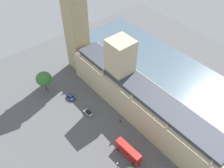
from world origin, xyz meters
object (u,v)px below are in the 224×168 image
object	(u,v)px
parliament_building	(139,97)
pedestrian_far_end	(165,163)
double_decker_bus_under_trees	(128,151)
car_silver_by_river_gate	(88,113)
street_lamp_slot_10	(117,166)
pedestrian_midblock	(160,158)
plane_tree_corner	(44,79)
car_blue_opposite_hall	(70,97)
pedestrian_leading	(120,121)
clock_tower	(74,6)

from	to	relation	value
parliament_building	pedestrian_far_end	bearing A→B (deg)	68.02
double_decker_bus_under_trees	car_silver_by_river_gate	bearing A→B (deg)	-92.86
parliament_building	street_lamp_slot_10	world-z (taller)	parliament_building
pedestrian_midblock	plane_tree_corner	distance (m)	57.56
parliament_building	pedestrian_midblock	distance (m)	23.99
car_blue_opposite_hall	double_decker_bus_under_trees	world-z (taller)	double_decker_bus_under_trees
double_decker_bus_under_trees	plane_tree_corner	distance (m)	47.98
double_decker_bus_under_trees	plane_tree_corner	xyz separation A→B (m)	(6.21, -47.36, 4.46)
pedestrian_far_end	pedestrian_midblock	bearing A→B (deg)	139.20
car_silver_by_river_gate	pedestrian_leading	xyz separation A→B (m)	(-7.41, 11.49, -0.15)
car_silver_by_river_gate	plane_tree_corner	world-z (taller)	plane_tree_corner
car_silver_by_river_gate	pedestrian_far_end	xyz separation A→B (m)	(-7.33, 34.68, -0.16)
parliament_building	street_lamp_slot_10	distance (m)	28.64
pedestrian_leading	double_decker_bus_under_trees	bearing A→B (deg)	46.53
parliament_building	car_blue_opposite_hall	world-z (taller)	parliament_building
clock_tower	car_silver_by_river_gate	size ratio (longest dim) A/B	14.32
parliament_building	double_decker_bus_under_trees	bearing A→B (deg)	36.94
pedestrian_far_end	plane_tree_corner	world-z (taller)	plane_tree_corner
clock_tower	pedestrian_midblock	size ratio (longest dim) A/B	37.89
car_silver_by_river_gate	pedestrian_leading	world-z (taller)	car_silver_by_river_gate
clock_tower	plane_tree_corner	distance (m)	33.21
pedestrian_midblock	plane_tree_corner	xyz separation A→B (m)	(13.61, -55.56, 6.38)
clock_tower	pedestrian_far_end	distance (m)	70.73
pedestrian_far_end	street_lamp_slot_10	bearing A→B (deg)	-160.29
pedestrian_midblock	clock_tower	bearing A→B (deg)	25.20
car_silver_by_river_gate	pedestrian_midblock	distance (m)	33.29
pedestrian_leading	street_lamp_slot_10	bearing A→B (deg)	33.09
car_silver_by_river_gate	street_lamp_slot_10	size ratio (longest dim) A/B	0.62
clock_tower	pedestrian_leading	world-z (taller)	clock_tower
clock_tower	car_blue_opposite_hall	distance (m)	38.32
car_blue_opposite_hall	clock_tower	bearing A→B (deg)	-137.68
parliament_building	pedestrian_midblock	world-z (taller)	parliament_building
pedestrian_midblock	street_lamp_slot_10	xyz separation A→B (m)	(14.70, -5.61, 4.02)
parliament_building	pedestrian_far_end	size ratio (longest dim) A/B	46.02
pedestrian_midblock	plane_tree_corner	size ratio (longest dim) A/B	0.16
clock_tower	street_lamp_slot_10	size ratio (longest dim) A/B	8.85
street_lamp_slot_10	pedestrian_midblock	bearing A→B (deg)	159.12
pedestrian_far_end	street_lamp_slot_10	size ratio (longest dim) A/B	0.23
double_decker_bus_under_trees	pedestrian_midblock	distance (m)	11.21
plane_tree_corner	clock_tower	bearing A→B (deg)	-166.13
pedestrian_leading	street_lamp_slot_10	distance (m)	21.76
clock_tower	street_lamp_slot_10	xyz separation A→B (m)	(22.98, 55.36, -26.73)
parliament_building	pedestrian_midblock	xyz separation A→B (m)	(9.34, 20.79, -7.47)
clock_tower	double_decker_bus_under_trees	xyz separation A→B (m)	(15.68, 52.77, -28.84)
plane_tree_corner	parliament_building	bearing A→B (deg)	123.43
pedestrian_midblock	pedestrian_far_end	xyz separation A→B (m)	(-0.06, 2.19, 0.00)
car_blue_opposite_hall	pedestrian_midblock	distance (m)	45.33
pedestrian_leading	plane_tree_corner	bearing A→B (deg)	-81.24
car_silver_by_river_gate	pedestrian_far_end	size ratio (longest dim) A/B	2.64
parliament_building	pedestrian_far_end	world-z (taller)	parliament_building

